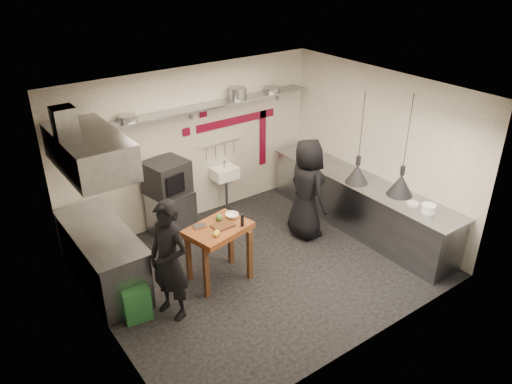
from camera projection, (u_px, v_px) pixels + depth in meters
floor at (262, 267)px, 7.94m from camera, size 5.00×5.00×0.00m
ceiling at (263, 95)px, 6.67m from camera, size 5.00×5.00×0.00m
wall_back at (192, 145)px, 8.82m from camera, size 5.00×0.04×2.80m
wall_front at (371, 254)px, 5.79m from camera, size 5.00×0.04×2.80m
wall_left at (96, 243)px, 5.99m from camera, size 0.04×4.20×2.80m
wall_right at (379, 150)px, 8.61m from camera, size 0.04×4.20×2.80m
red_band_horiz at (237, 120)px, 9.17m from camera, size 1.70×0.02×0.14m
red_band_vert at (263, 138)px, 9.70m from camera, size 0.14×0.02×1.10m
red_tile_a at (203, 113)px, 8.68m from camera, size 0.14×0.02×0.14m
red_tile_b at (186, 132)px, 8.62m from camera, size 0.14×0.02×0.14m
back_shelf at (195, 109)px, 8.36m from camera, size 4.60×0.34×0.04m
shelf_bracket_left at (80, 135)px, 7.52m from camera, size 0.04×0.06×0.24m
shelf_bracket_mid at (191, 112)px, 8.51m from camera, size 0.04×0.06×0.24m
shelf_bracket_right at (278, 94)px, 9.51m from camera, size 0.04×0.06×0.24m
pan_far_left at (128, 118)px, 7.71m from camera, size 0.31×0.31×0.09m
pan_mid_left at (129, 119)px, 7.72m from camera, size 0.34×0.34×0.07m
stock_pot at (238, 93)px, 8.76m from camera, size 0.39×0.39×0.20m
pan_right at (272, 90)px, 9.19m from camera, size 0.34×0.34×0.08m
oven_stand at (172, 213)px, 8.68m from camera, size 0.77×0.72×0.80m
combi_oven at (167, 177)px, 8.36m from camera, size 0.75×0.72×0.58m
oven_door at (177, 182)px, 8.19m from camera, size 0.46×0.12×0.46m
oven_glass at (176, 185)px, 8.12m from camera, size 0.35×0.08×0.34m
hand_sink at (225, 173)px, 9.26m from camera, size 0.46×0.34×0.22m
sink_tap at (224, 164)px, 9.17m from camera, size 0.03×0.03×0.14m
sink_drain at (226, 195)px, 9.43m from camera, size 0.06×0.06×0.66m
utensil_rail at (220, 144)px, 9.11m from camera, size 0.90×0.02×0.02m
counter_right at (359, 204)px, 8.86m from camera, size 0.70×3.80×0.90m
counter_right_top at (362, 181)px, 8.65m from camera, size 0.76×3.90×0.03m
plate_stack at (428, 209)px, 7.59m from camera, size 0.22×0.22×0.13m
small_bowl_right at (413, 204)px, 7.80m from camera, size 0.21×0.21×0.05m
counter_left at (103, 258)px, 7.37m from camera, size 0.70×1.90×0.90m
counter_left_top at (99, 232)px, 7.15m from camera, size 0.76×2.00×0.03m
extractor_hood at (89, 151)px, 6.62m from camera, size 0.78×1.60×0.50m
hood_duct at (65, 126)px, 6.31m from camera, size 0.28×0.28×0.50m
green_bin at (136, 301)px, 6.81m from camera, size 0.41×0.41×0.50m
prep_table at (219, 253)px, 7.47m from camera, size 1.04×0.82×0.92m
cutting_board at (223, 226)px, 7.26m from camera, size 0.31×0.22×0.02m
pepper_mill at (242, 220)px, 7.24m from camera, size 0.06×0.06×0.20m
lemon_a at (216, 234)px, 7.00m from camera, size 0.08×0.08×0.07m
lemon_b at (217, 233)px, 7.05m from camera, size 0.10×0.10×0.08m
veg_ball at (219, 217)px, 7.40m from camera, size 0.14×0.14×0.11m
steel_tray at (200, 226)px, 7.25m from camera, size 0.20×0.15×0.03m
bowl at (232, 216)px, 7.49m from camera, size 0.21×0.21×0.06m
heat_lamp_near at (361, 139)px, 7.15m from camera, size 0.35×0.35×1.40m
heat_lamp_far at (406, 146)px, 7.09m from camera, size 0.40×0.40×1.55m
chef_left at (169, 261)px, 6.58m from camera, size 0.60×0.73×1.74m
chef_right at (307, 189)px, 8.43m from camera, size 0.65×0.92×1.78m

